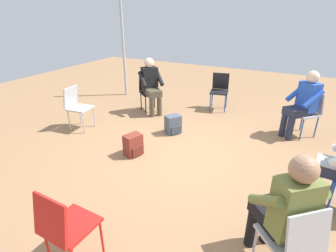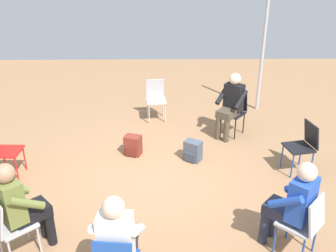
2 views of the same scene
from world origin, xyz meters
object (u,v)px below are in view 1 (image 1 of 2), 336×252
(chair_northwest, at_px, (308,110))
(chair_east, at_px, (64,225))
(chair_south, at_px, (77,105))
(person_in_blue, at_px, (303,101))
(chair_northeast, at_px, (294,239))
(person_in_black, at_px, (151,83))
(backpack_near_laptop_user, at_px, (173,125))
(backpack_by_empty_chair, at_px, (133,146))
(person_in_olive, at_px, (285,207))
(chair_southwest, at_px, (149,90))
(chair_west, at_px, (220,89))

(chair_northwest, bearing_deg, chair_east, 109.29)
(chair_south, distance_m, person_in_blue, 4.26)
(chair_northwest, bearing_deg, chair_south, 66.50)
(person_in_blue, bearing_deg, chair_south, 65.60)
(chair_northeast, relative_size, person_in_black, 0.69)
(person_in_black, distance_m, backpack_near_laptop_user, 1.33)
(chair_northeast, height_order, backpack_by_empty_chair, chair_northeast)
(person_in_black, distance_m, person_in_olive, 4.23)
(chair_northeast, distance_m, person_in_black, 4.40)
(backpack_by_empty_chair, bearing_deg, chair_east, 18.30)
(chair_northeast, distance_m, chair_south, 4.33)
(chair_south, relative_size, chair_southwest, 1.00)
(chair_southwest, bearing_deg, chair_west, 159.69)
(chair_northwest, relative_size, chair_southwest, 1.00)
(chair_northeast, xyz_separation_m, chair_southwest, (-3.15, -3.30, 0.00))
(chair_west, distance_m, person_in_black, 1.63)
(chair_east, xyz_separation_m, backpack_by_empty_chair, (-1.98, -0.66, -0.34))
(chair_east, height_order, chair_northwest, same)
(chair_west, xyz_separation_m, chair_southwest, (0.85, -1.44, 0.00))
(chair_northeast, height_order, chair_south, same)
(chair_east, relative_size, chair_south, 1.00)
(chair_northeast, height_order, person_in_black, person_in_black)
(person_in_olive, xyz_separation_m, backpack_by_empty_chair, (-1.10, -2.33, -0.54))
(chair_west, distance_m, chair_south, 3.22)
(person_in_black, bearing_deg, chair_northeast, 85.37)
(chair_northeast, relative_size, chair_south, 1.00)
(person_in_black, height_order, person_in_olive, same)
(chair_west, height_order, chair_northeast, same)
(chair_east, distance_m, backpack_by_empty_chair, 2.11)
(chair_northeast, distance_m, chair_east, 1.94)
(chair_west, xyz_separation_m, chair_east, (4.75, 0.08, 0.00))
(backpack_near_laptop_user, bearing_deg, person_in_blue, 114.45)
(chair_southwest, height_order, person_in_olive, person_in_olive)
(chair_northwest, xyz_separation_m, person_in_olive, (3.23, -0.13, 0.20))
(chair_east, relative_size, chair_southwest, 1.00)
(person_in_blue, bearing_deg, chair_southwest, 44.65)
(chair_southwest, bearing_deg, person_in_blue, 130.76)
(chair_southwest, xyz_separation_m, person_in_olive, (3.02, 3.19, 0.20))
(chair_northwest, bearing_deg, chair_west, 24.44)
(backpack_near_laptop_user, bearing_deg, person_in_black, -129.52)
(chair_west, relative_size, chair_east, 1.00)
(backpack_by_empty_chair, bearing_deg, person_in_black, -158.18)
(backpack_near_laptop_user, distance_m, backpack_by_empty_chair, 1.06)
(person_in_black, bearing_deg, backpack_near_laptop_user, 89.62)
(chair_northwest, height_order, backpack_by_empty_chair, chair_northwest)
(person_in_olive, bearing_deg, chair_west, 72.41)
(chair_south, distance_m, backpack_by_empty_chair, 1.65)
(chair_northwest, bearing_deg, chair_northeast, 132.66)
(chair_northeast, distance_m, chair_southwest, 4.56)
(chair_south, distance_m, backpack_near_laptop_user, 1.93)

